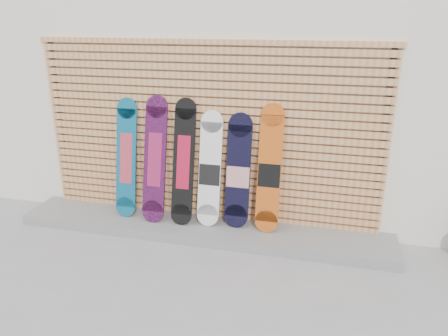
{
  "coord_description": "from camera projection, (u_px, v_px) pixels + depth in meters",
  "views": [
    {
      "loc": [
        1.3,
        -3.94,
        2.56
      ],
      "look_at": [
        0.12,
        0.75,
        0.85
      ],
      "focal_mm": 35.0,
      "sensor_mm": 36.0,
      "label": 1
    }
  ],
  "objects": [
    {
      "name": "snowboard_2",
      "position": [
        184.0,
        162.0,
        5.25
      ],
      "size": [
        0.26,
        0.36,
        1.51
      ],
      "color": "black",
      "rests_on": "concrete_step"
    },
    {
      "name": "concrete_step",
      "position": [
        202.0,
        228.0,
        5.39
      ],
      "size": [
        4.6,
        0.7,
        0.12
      ],
      "primitive_type": "cube",
      "color": "gray",
      "rests_on": "ground"
    },
    {
      "name": "snowboard_3",
      "position": [
        210.0,
        170.0,
        5.22
      ],
      "size": [
        0.27,
        0.31,
        1.38
      ],
      "color": "white",
      "rests_on": "concrete_step"
    },
    {
      "name": "snowboard_4",
      "position": [
        238.0,
        172.0,
        5.16
      ],
      "size": [
        0.29,
        0.27,
        1.37
      ],
      "color": "black",
      "rests_on": "concrete_step"
    },
    {
      "name": "snowboard_5",
      "position": [
        269.0,
        170.0,
        5.04
      ],
      "size": [
        0.27,
        0.3,
        1.5
      ],
      "color": "#C15114",
      "rests_on": "concrete_step"
    },
    {
      "name": "snowboard_0",
      "position": [
        126.0,
        158.0,
        5.45
      ],
      "size": [
        0.26,
        0.32,
        1.48
      ],
      "color": "#0C5476",
      "rests_on": "concrete_step"
    },
    {
      "name": "slat_wall",
      "position": [
        207.0,
        132.0,
        5.27
      ],
      "size": [
        4.26,
        0.08,
        2.29
      ],
      "color": "tan",
      "rests_on": "ground"
    },
    {
      "name": "ground",
      "position": [
        197.0,
        263.0,
        4.75
      ],
      "size": [
        80.0,
        80.0,
        0.0
      ],
      "primitive_type": "plane",
      "color": "gray",
      "rests_on": "ground"
    },
    {
      "name": "building",
      "position": [
        287.0,
        62.0,
        7.23
      ],
      "size": [
        12.0,
        5.0,
        3.6
      ],
      "primitive_type": "cube",
      "color": "silver",
      "rests_on": "ground"
    },
    {
      "name": "snowboard_1",
      "position": [
        155.0,
        160.0,
        5.32
      ],
      "size": [
        0.28,
        0.38,
        1.53
      ],
      "color": "black",
      "rests_on": "concrete_step"
    }
  ]
}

